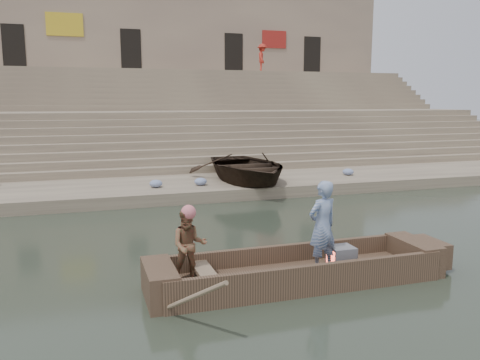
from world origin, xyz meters
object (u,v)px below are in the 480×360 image
rowing_man (189,245)px  pedestrian (262,58)px  main_rowboat (297,277)px  beached_rowboat (247,167)px  standing_man (322,226)px  television (341,257)px

rowing_man → pedestrian: pedestrian is taller
main_rowboat → beached_rowboat: bearing=77.4°
standing_man → pedestrian: 24.66m
standing_man → beached_rowboat: 9.18m
standing_man → television: bearing=171.0°
television → beached_rowboat: beached_rowboat is taller
television → standing_man: bearing=-173.1°
beached_rowboat → rowing_man: bearing=-115.4°
television → beached_rowboat: size_ratio=0.09×
television → rowing_man: bearing=176.7°
beached_rowboat → pedestrian: size_ratio=2.82×
beached_rowboat → standing_man: bearing=-100.7°
main_rowboat → television: (0.90, 0.00, 0.31)m
main_rowboat → rowing_man: bearing=175.3°
standing_man → television: 0.79m
standing_man → pedestrian: pedestrian is taller
standing_man → rowing_man: (-2.46, 0.22, -0.20)m
main_rowboat → beached_rowboat: (2.01, 8.99, 0.81)m
main_rowboat → television: size_ratio=10.87×
main_rowboat → pedestrian: 24.96m
television → beached_rowboat: (1.11, 8.99, 0.50)m
beached_rowboat → pedestrian: bearing=66.7°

